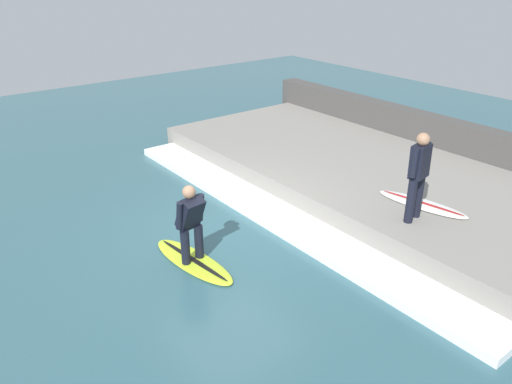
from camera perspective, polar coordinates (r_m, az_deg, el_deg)
ground_plane at (r=9.45m, az=-2.88°, el=-4.80°), size 28.00×28.00×0.00m
concrete_ledge at (r=11.63m, az=12.13°, el=1.97°), size 4.40×10.26×0.51m
back_wall at (r=13.39m, az=19.17°, el=5.77°), size 0.50×10.78×1.21m
wave_foam_crest at (r=9.99m, az=2.12°, el=-2.54°), size 0.86×9.75×0.16m
surfboard_riding at (r=8.64m, az=-7.18°, el=-7.84°), size 0.77×1.98×0.07m
surfer_riding at (r=8.24m, az=-7.47°, el=-3.20°), size 0.53×0.46×1.38m
surfer_waiting_near at (r=8.93m, az=18.07°, el=2.17°), size 0.53×0.30×1.60m
surfboard_waiting_near at (r=9.84m, az=18.44°, el=-1.31°), size 0.77×1.80×0.07m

